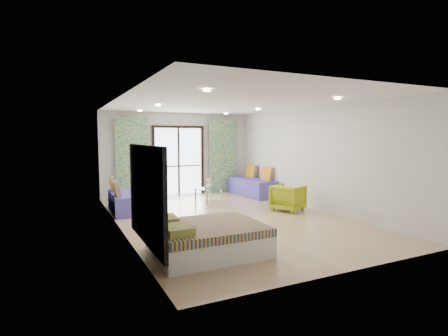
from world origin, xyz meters
name	(u,v)px	position (x,y,z in m)	size (l,w,h in m)	color
floor	(229,217)	(0.00, 0.00, 0.00)	(5.00, 7.50, 0.01)	tan
ceiling	(229,103)	(0.00, 0.00, 2.70)	(5.00, 7.50, 0.01)	silver
wall_back	(178,154)	(0.00, 3.75, 1.35)	(5.00, 0.01, 2.70)	silver
wall_front	(349,178)	(0.00, -3.75, 1.35)	(5.00, 0.01, 2.70)	silver
wall_left	(119,165)	(-2.50, 0.00, 1.35)	(0.01, 7.50, 2.70)	silver
wall_right	(313,158)	(2.50, 0.00, 1.35)	(0.01, 7.50, 2.70)	silver
balcony_door	(179,157)	(0.00, 3.72, 1.26)	(1.76, 0.08, 2.28)	black
balcony_rail	(179,166)	(0.00, 3.73, 0.95)	(1.52, 0.03, 0.04)	#595451
curtain_left	(132,159)	(-1.55, 3.57, 1.25)	(1.00, 0.10, 2.50)	silver
curtain_right	(223,156)	(1.55, 3.57, 1.25)	(1.00, 0.10, 2.50)	silver
downlight_a	(207,91)	(-1.40, -2.00, 2.67)	(0.12, 0.12, 0.02)	#FFE0B2
downlight_b	(337,99)	(1.40, -2.00, 2.67)	(0.12, 0.12, 0.02)	#FFE0B2
downlight_c	(158,105)	(-1.40, 1.00, 2.67)	(0.12, 0.12, 0.02)	#FFE0B2
downlight_d	(258,109)	(1.40, 1.00, 2.67)	(0.12, 0.12, 0.02)	#FFE0B2
downlight_e	(140,111)	(-1.40, 3.00, 2.67)	(0.12, 0.12, 0.02)	#FFE0B2
downlight_f	(226,114)	(1.40, 3.00, 2.67)	(0.12, 0.12, 0.02)	#FFE0B2
headboard	(146,195)	(-2.46, -2.14, 1.05)	(0.06, 2.10, 1.50)	black
switch_plate	(129,185)	(-2.47, -0.89, 1.05)	(0.02, 0.10, 0.10)	silver
bed	(206,238)	(-1.47, -2.14, 0.25)	(1.76, 1.44, 0.61)	silver
daybed_left	(124,201)	(-2.12, 1.78, 0.27)	(0.74, 1.76, 0.86)	#4C43A0
daybed_right	(253,186)	(2.12, 2.48, 0.30)	(0.85, 2.00, 0.97)	#4C43A0
coffee_table	(208,190)	(0.33, 1.99, 0.37)	(0.76, 0.76, 0.72)	silver
vase	(209,185)	(0.38, 2.07, 0.49)	(0.16, 0.17, 0.16)	white
armchair	(288,196)	(1.75, 0.04, 0.37)	(0.72, 0.68, 0.74)	#A0AE16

